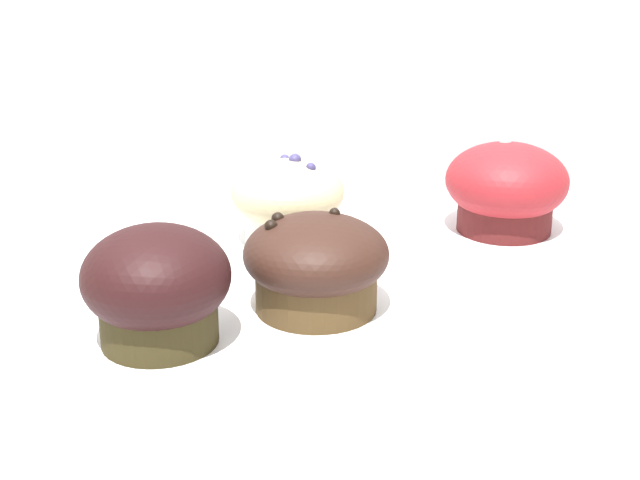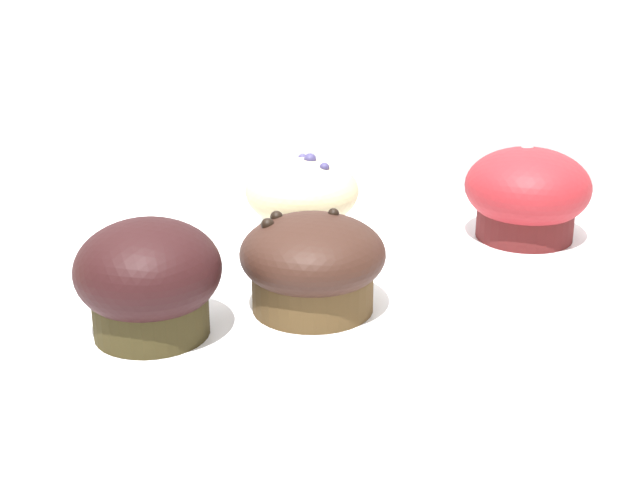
% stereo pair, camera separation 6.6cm
% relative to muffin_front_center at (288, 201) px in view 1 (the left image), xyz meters
% --- Properties ---
extents(wall_back, '(3.20, 0.10, 1.80)m').
position_rel_muffin_front_center_xyz_m(wall_back, '(-0.03, 0.41, -0.05)').
color(wall_back, silver).
rests_on(wall_back, ground).
extents(muffin_front_center, '(0.10, 0.10, 0.08)m').
position_rel_muffin_front_center_xyz_m(muffin_front_center, '(0.00, 0.00, 0.00)').
color(muffin_front_center, silver).
rests_on(muffin_front_center, display_counter).
extents(muffin_back_left, '(0.11, 0.11, 0.07)m').
position_rel_muffin_front_center_xyz_m(muffin_back_left, '(0.01, -0.14, -0.00)').
color(muffin_back_left, '#45321A').
rests_on(muffin_back_left, display_counter).
extents(muffin_back_right, '(0.10, 0.10, 0.08)m').
position_rel_muffin_front_center_xyz_m(muffin_back_right, '(-0.11, -0.18, 0.00)').
color(muffin_back_right, '#2F2812').
rests_on(muffin_back_right, display_counter).
extents(muffin_back_center, '(0.11, 0.11, 0.09)m').
position_rel_muffin_front_center_xyz_m(muffin_back_center, '(0.20, 0.00, 0.00)').
color(muffin_back_center, '#4B1717').
rests_on(muffin_back_center, display_counter).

